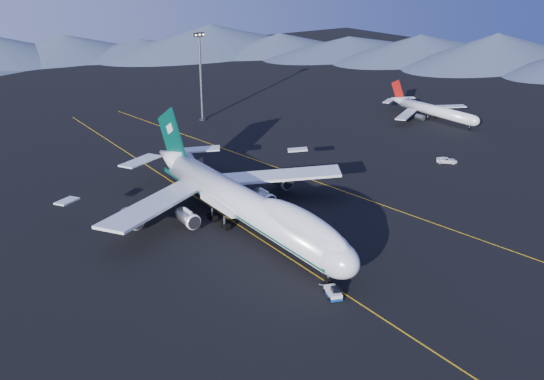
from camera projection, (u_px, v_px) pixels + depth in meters
ground at (245, 229)px, 125.22m from camera, size 500.00×500.00×0.00m
taxiway_line_main at (245, 229)px, 125.21m from camera, size 0.25×220.00×0.01m
taxiway_line_side at (326, 185)px, 148.85m from camera, size 28.08×198.09×0.01m
boeing_747 at (245, 204)px, 123.09m from camera, size 59.62×72.43×19.37m
pushback_tug at (333, 293)px, 100.98m from camera, size 3.40×4.57×1.79m
second_jet at (433, 110)px, 204.62m from camera, size 34.13×38.56×10.97m
service_van at (447, 160)px, 163.93m from camera, size 5.75×5.83×1.56m
floodlight_mast at (201, 77)px, 200.15m from camera, size 3.58×2.69×29.00m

